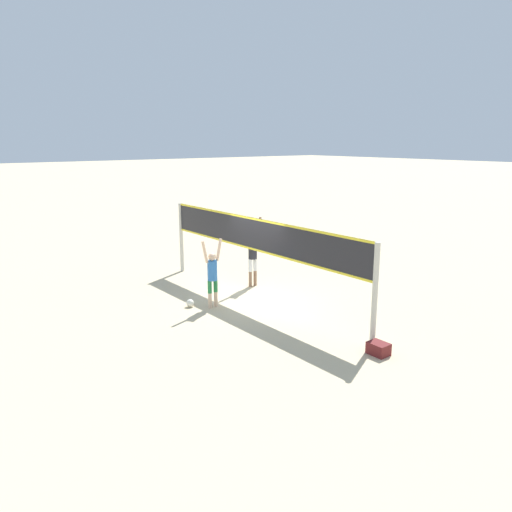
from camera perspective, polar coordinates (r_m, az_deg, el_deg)
The scene contains 6 objects.
ground_plane at distance 15.11m, azimuth 0.00°, elevation -5.10°, with size 200.00×200.00×0.00m, color beige.
volleyball_net at distance 14.65m, azimuth 0.00°, elevation 1.57°, with size 8.93×0.13×2.51m.
player_spiker at distance 14.27m, azimuth -5.01°, elevation -1.88°, with size 0.28×0.69×2.00m.
player_blocker at distance 16.26m, azimuth -0.38°, elevation 0.66°, with size 0.28×0.72×2.29m.
volleyball at distance 14.64m, azimuth -7.54°, elevation -5.36°, with size 0.23×0.23×0.23m.
gear_bag at distance 11.77m, azimuth 13.82°, elevation -10.24°, with size 0.46×0.36×0.28m.
Camera 1 is at (11.28, -8.87, 4.75)m, focal length 35.00 mm.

